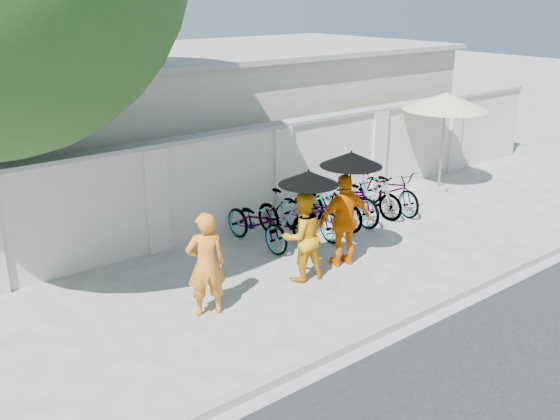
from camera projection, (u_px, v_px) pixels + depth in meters
ground at (303, 293)px, 10.27m from camera, size 80.00×80.00×0.00m
kerb at (380, 331)px, 9.00m from camera, size 40.00×0.16×0.12m
compound_wall at (240, 180)px, 12.89m from camera, size 20.00×0.30×2.00m
building_behind at (187, 119)px, 16.09m from camera, size 14.00×6.00×3.20m
monk_left at (206, 264)px, 9.35m from camera, size 0.69×0.57×1.64m
monk_center at (302, 237)px, 10.52m from camera, size 0.86×0.72×1.57m
parasol_center at (309, 178)px, 10.14m from camera, size 1.00×1.00×1.05m
monk_right at (345, 220)px, 11.07m from camera, size 1.07×0.65×1.70m
parasol_right at (351, 159)px, 10.65m from camera, size 1.09×1.09×1.15m
patio_umbrella at (446, 102)px, 14.85m from camera, size 2.50×2.50×2.44m
bike_0 at (257, 223)px, 12.04m from camera, size 0.70×1.81×0.94m
bike_1 at (286, 216)px, 12.28m from camera, size 0.58×1.71×1.01m
bike_2 at (311, 212)px, 12.60m from camera, size 0.74×1.88×0.97m
bike_3 at (331, 204)px, 12.99m from camera, size 0.69×1.74×1.02m
bike_4 at (348, 197)px, 13.41m from camera, size 0.79×2.00×1.03m
bike_5 at (372, 195)px, 13.67m from camera, size 0.62×1.64×0.96m
bike_6 at (391, 189)px, 14.02m from camera, size 0.87×1.92×0.98m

